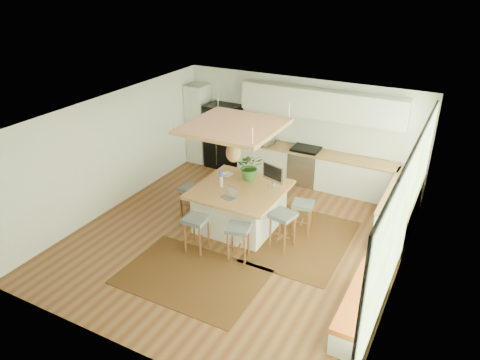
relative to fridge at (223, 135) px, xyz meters
The scene contains 33 objects.
floor 3.93m from the fridge, 55.87° to the right, with size 7.00×7.00×0.00m, color #5B311A.
ceiling 4.21m from the fridge, 55.87° to the right, with size 7.00×7.00×0.00m, color white.
wall_back 2.21m from the fridge, ahead, with size 6.50×6.50×0.00m, color white.
wall_front 7.01m from the fridge, 72.16° to the right, with size 6.50×6.50×0.00m, color white.
wall_left 3.38m from the fridge, 109.27° to the right, with size 7.00×7.00×0.00m, color white.
wall_right 6.27m from the fridge, 30.39° to the right, with size 7.00×7.00×0.00m, color white.
window_wall 6.25m from the fridge, 30.53° to the right, with size 0.10×6.20×2.60m, color black, non-canonical shape.
pantry 0.83m from the fridge, behind, with size 0.55×0.60×2.25m, color silver.
back_counter_base 2.74m from the fridge, ahead, with size 4.20×0.60×0.88m, color silver.
back_counter_top 2.69m from the fridge, ahead, with size 4.24×0.64×0.05m, color #A26839.
backsplash 2.75m from the fridge, ahead, with size 4.20×0.02×0.80m, color white.
upper_cabinets 2.96m from the fridge, ahead, with size 4.20×0.34×0.70m, color silver.
range 2.48m from the fridge, ahead, with size 0.76×0.62×1.00m, color #A5A5AA, non-canonical shape.
right_counter_base 5.23m from the fridge, 12.91° to the right, with size 0.60×2.50×0.88m, color silver.
right_counter_top 5.21m from the fridge, 12.91° to the right, with size 0.64×2.54×0.05m, color #A26839.
window_bench 6.74m from the fridge, 40.58° to the right, with size 0.52×2.00×0.50m, color silver, non-canonical shape.
ceiling_panel 3.51m from the fridge, 56.28° to the right, with size 1.86×1.86×0.80m, color #A26839, non-canonical shape.
rug_near 5.25m from the fridge, 67.01° to the right, with size 2.60×1.80×0.01m, color black.
rug_right 4.44m from the fridge, 37.61° to the right, with size 1.80×2.60×0.01m, color black.
fridge is the anchor object (origin of this frame).
island 3.38m from the fridge, 54.00° to the right, with size 1.85×1.85×0.93m, color #A26839, non-canonical shape.
stool_near_left 4.32m from the fridge, 67.39° to the right, with size 0.45×0.45×0.76m, color #4C5054, non-canonical shape.
stool_near_right 4.61m from the fridge, 56.58° to the right, with size 0.44×0.44×0.74m, color #4C5054, non-canonical shape.
stool_right_front 4.37m from the fridge, 44.20° to the right, with size 0.46×0.46×0.78m, color #4C5054, non-canonical shape.
stool_right_back 4.04m from the fridge, 35.27° to the right, with size 0.42×0.42×0.72m, color #4C5054, non-canonical shape.
stool_left_side 3.00m from the fridge, 74.57° to the right, with size 0.44×0.44×0.74m, color #4C5054, non-canonical shape.
laptop 3.78m from the fridge, 58.60° to the right, with size 0.30×0.31×0.22m, color #A5A5AA, non-canonical shape.
monitor 3.45m from the fridge, 42.17° to the right, with size 0.56×0.20×0.52m, color #A5A5AA, non-canonical shape.
microwave 1.22m from the fridge, ahead, with size 0.61×0.34×0.41m, color #A5A5AA.
island_plant 2.96m from the fridge, 48.51° to the right, with size 0.56×0.62×0.49m, color #1E4C19.
island_bowl 2.71m from the fridge, 58.23° to the right, with size 0.24×0.24×0.06m, color beige.
island_bottle_0 2.97m from the fridge, 61.49° to the right, with size 0.07×0.07×0.19m, color blue.
island_bottle_1 3.26m from the fridge, 61.27° to the right, with size 0.07×0.07×0.19m, color #BBBBC1.
Camera 1 is at (3.90, -7.24, 5.32)m, focal length 34.10 mm.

